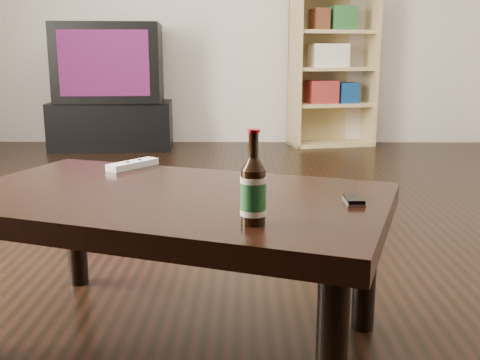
{
  "coord_description": "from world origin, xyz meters",
  "views": [
    {
      "loc": [
        0.02,
        -2.45,
        0.82
      ],
      "look_at": [
        0.01,
        -1.22,
        0.55
      ],
      "focal_mm": 42.0,
      "sensor_mm": 36.0,
      "label": 1
    }
  ],
  "objects_px": {
    "tv": "(109,63)",
    "remote": "(133,164)",
    "coffee_table": "(169,213)",
    "beer_bottle": "(253,191)",
    "phone": "(354,200)",
    "tv_stand": "(112,125)",
    "bookshelf": "(331,66)"
  },
  "relations": [
    {
      "from": "tv_stand",
      "to": "phone",
      "type": "relative_size",
      "value": 11.92
    },
    {
      "from": "tv",
      "to": "phone",
      "type": "xyz_separation_m",
      "value": [
        1.49,
        -3.63,
        -0.31
      ]
    },
    {
      "from": "phone",
      "to": "coffee_table",
      "type": "bearing_deg",
      "value": 168.48
    },
    {
      "from": "phone",
      "to": "remote",
      "type": "relative_size",
      "value": 0.47
    },
    {
      "from": "tv_stand",
      "to": "tv",
      "type": "xyz_separation_m",
      "value": [
        0.0,
        -0.0,
        0.55
      ]
    },
    {
      "from": "tv_stand",
      "to": "tv",
      "type": "bearing_deg",
      "value": -90.0
    },
    {
      "from": "phone",
      "to": "remote",
      "type": "distance_m",
      "value": 0.82
    },
    {
      "from": "tv_stand",
      "to": "tv",
      "type": "distance_m",
      "value": 0.55
    },
    {
      "from": "coffee_table",
      "to": "phone",
      "type": "distance_m",
      "value": 0.51
    },
    {
      "from": "bookshelf",
      "to": "beer_bottle",
      "type": "height_order",
      "value": "bookshelf"
    },
    {
      "from": "tv",
      "to": "bookshelf",
      "type": "relative_size",
      "value": 0.67
    },
    {
      "from": "bookshelf",
      "to": "remote",
      "type": "relative_size",
      "value": 7.54
    },
    {
      "from": "coffee_table",
      "to": "beer_bottle",
      "type": "distance_m",
      "value": 0.4
    },
    {
      "from": "tv",
      "to": "coffee_table",
      "type": "distance_m",
      "value": 3.68
    },
    {
      "from": "coffee_table",
      "to": "phone",
      "type": "relative_size",
      "value": 15.31
    },
    {
      "from": "tv_stand",
      "to": "phone",
      "type": "xyz_separation_m",
      "value": [
        1.49,
        -3.63,
        0.24
      ]
    },
    {
      "from": "beer_bottle",
      "to": "bookshelf",
      "type": "bearing_deg",
      "value": 79.2
    },
    {
      "from": "bookshelf",
      "to": "beer_bottle",
      "type": "distance_m",
      "value": 4.14
    },
    {
      "from": "tv",
      "to": "coffee_table",
      "type": "height_order",
      "value": "tv"
    },
    {
      "from": "remote",
      "to": "beer_bottle",
      "type": "bearing_deg",
      "value": -21.54
    },
    {
      "from": "remote",
      "to": "phone",
      "type": "bearing_deg",
      "value": 2.08
    },
    {
      "from": "tv",
      "to": "remote",
      "type": "relative_size",
      "value": 5.06
    },
    {
      "from": "tv_stand",
      "to": "phone",
      "type": "height_order",
      "value": "phone"
    },
    {
      "from": "tv",
      "to": "bookshelf",
      "type": "height_order",
      "value": "bookshelf"
    },
    {
      "from": "bookshelf",
      "to": "coffee_table",
      "type": "bearing_deg",
      "value": -117.16
    },
    {
      "from": "beer_bottle",
      "to": "remote",
      "type": "distance_m",
      "value": 0.78
    },
    {
      "from": "tv_stand",
      "to": "remote",
      "type": "bearing_deg",
      "value": -80.06
    },
    {
      "from": "coffee_table",
      "to": "phone",
      "type": "bearing_deg",
      "value": -11.6
    },
    {
      "from": "tv_stand",
      "to": "bookshelf",
      "type": "xyz_separation_m",
      "value": [
        2.0,
        0.24,
        0.53
      ]
    },
    {
      "from": "tv_stand",
      "to": "coffee_table",
      "type": "bearing_deg",
      "value": -78.89
    },
    {
      "from": "phone",
      "to": "tv_stand",
      "type": "bearing_deg",
      "value": 112.34
    },
    {
      "from": "coffee_table",
      "to": "beer_bottle",
      "type": "height_order",
      "value": "beer_bottle"
    }
  ]
}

